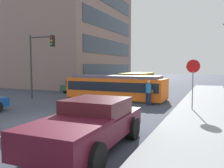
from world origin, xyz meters
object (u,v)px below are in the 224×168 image
streetcar_tram (116,87)px  pedestrian_crossing (149,91)px  traffic_light_mast (40,55)px  parked_sedan_far (108,82)px  city_bus (137,80)px  pickup_truck_parked (89,124)px  parked_sedan_mid (80,85)px  stop_sign (193,74)px

streetcar_tram → pedestrian_crossing: (3.04, -1.66, -0.04)m
pedestrian_crossing → traffic_light_mast: 9.01m
streetcar_tram → parked_sedan_far: streetcar_tram is taller
pedestrian_crossing → city_bus: bearing=111.3°
pickup_truck_parked → parked_sedan_far: pickup_truck_parked is taller
parked_sedan_mid → parked_sedan_far: bearing=88.9°
streetcar_tram → parked_sedan_far: (-5.62, 10.69, -0.36)m
pickup_truck_parked → traffic_light_mast: size_ratio=0.98×
parked_sedan_far → stop_sign: (11.55, -13.44, 1.57)m
pedestrian_crossing → parked_sedan_far: (-8.66, 12.34, -0.32)m
city_bus → pickup_truck_parked: bearing=-77.2°
streetcar_tram → stop_sign: 6.65m
parked_sedan_far → parked_sedan_mid: bearing=-91.1°
city_bus → pedestrian_crossing: bearing=-68.7°
parked_sedan_mid → city_bus: bearing=41.3°
pickup_truck_parked → pedestrian_crossing: bearing=92.4°
streetcar_tram → parked_sedan_mid: bearing=145.5°
pedestrian_crossing → traffic_light_mast: (-8.61, -0.65, 2.60)m
city_bus → stop_sign: (6.77, -11.03, 1.11)m
streetcar_tram → pickup_truck_parked: streetcar_tram is taller
pickup_truck_parked → parked_sedan_mid: size_ratio=1.09×
city_bus → stop_sign: size_ratio=2.05×
parked_sedan_far → traffic_light_mast: 13.32m
pickup_truck_parked → stop_sign: stop_sign is taller
streetcar_tram → parked_sedan_mid: 7.00m
pedestrian_crossing → traffic_light_mast: size_ratio=0.33×
pickup_truck_parked → stop_sign: size_ratio=1.74×
stop_sign → city_bus: bearing=121.5°
stop_sign → pickup_truck_parked: bearing=-108.0°
pickup_truck_parked → parked_sedan_far: size_ratio=1.21×
pickup_truck_parked → parked_sedan_far: bearing=113.1°
pedestrian_crossing → stop_sign: stop_sign is taller
streetcar_tram → parked_sedan_far: size_ratio=1.87×
parked_sedan_mid → traffic_light_mast: traffic_light_mast is taller
stop_sign → traffic_light_mast: 11.58m
pedestrian_crossing → traffic_light_mast: bearing=-175.7°
pedestrian_crossing → parked_sedan_mid: bearing=147.4°
pedestrian_crossing → parked_sedan_far: bearing=125.1°
traffic_light_mast → parked_sedan_mid: bearing=91.8°
pedestrian_crossing → parked_sedan_far: 15.08m
city_bus → streetcar_tram: bearing=-84.2°
pickup_truck_parked → parked_sedan_far: (-9.04, 21.19, -0.17)m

